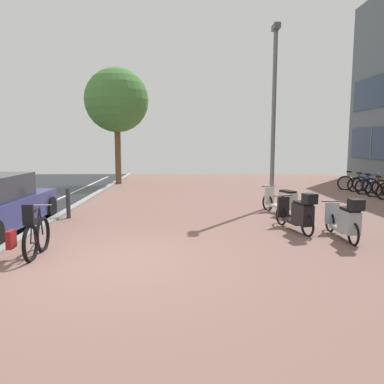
% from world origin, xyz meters
% --- Properties ---
extents(ground, '(21.00, 40.00, 0.13)m').
position_xyz_m(ground, '(1.43, 0.00, -0.02)').
color(ground, black).
extents(bicycle_foreground, '(0.65, 1.43, 1.11)m').
position_xyz_m(bicycle_foreground, '(-1.58, 0.35, 0.40)').
color(bicycle_foreground, black).
rests_on(bicycle_foreground, ground).
extents(bicycle_rack_07, '(1.22, 0.63, 0.94)m').
position_xyz_m(bicycle_rack_07, '(9.38, 8.11, 0.33)').
color(bicycle_rack_07, black).
rests_on(bicycle_rack_07, ground).
extents(bicycle_rack_08, '(1.28, 0.60, 0.97)m').
position_xyz_m(bicycle_rack_08, '(9.34, 8.90, 0.34)').
color(bicycle_rack_08, black).
rests_on(bicycle_rack_08, ground).
extents(bicycle_rack_09, '(1.14, 0.78, 0.97)m').
position_xyz_m(bicycle_rack_09, '(9.32, 9.68, 0.34)').
color(bicycle_rack_09, black).
rests_on(bicycle_rack_09, ground).
extents(bicycle_rack_10, '(1.25, 0.65, 0.97)m').
position_xyz_m(bicycle_rack_10, '(9.21, 10.47, 0.34)').
color(bicycle_rack_10, black).
rests_on(bicycle_rack_10, ground).
extents(scooter_near, '(0.86, 1.74, 0.84)m').
position_xyz_m(scooter_near, '(4.39, 4.54, 0.42)').
color(scooter_near, black).
rests_on(scooter_near, ground).
extents(scooter_mid, '(0.52, 1.82, 1.04)m').
position_xyz_m(scooter_mid, '(5.01, 1.42, 0.47)').
color(scooter_mid, black).
rests_on(scooter_mid, ground).
extents(scooter_far, '(0.73, 1.83, 1.06)m').
position_xyz_m(scooter_far, '(4.18, 2.23, 0.47)').
color(scooter_far, black).
rests_on(scooter_far, ground).
extents(lamp_post, '(0.20, 0.52, 6.03)m').
position_xyz_m(lamp_post, '(4.37, 5.95, 3.34)').
color(lamp_post, slate).
rests_on(lamp_post, ground).
extents(street_tree, '(3.35, 3.35, 6.10)m').
position_xyz_m(street_tree, '(-2.17, 13.58, 4.40)').
color(street_tree, brown).
rests_on(street_tree, ground).
extents(bollard_far, '(0.12, 0.12, 0.89)m').
position_xyz_m(bollard_far, '(-2.05, 4.14, 0.44)').
color(bollard_far, '#38383D').
rests_on(bollard_far, ground).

